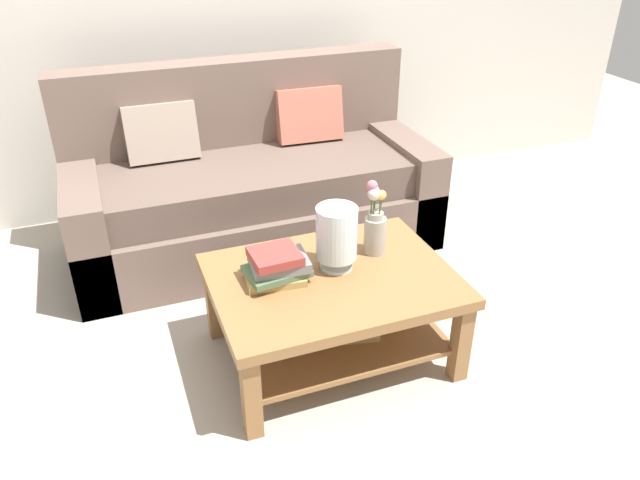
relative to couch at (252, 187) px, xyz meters
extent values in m
plane|color=#ADA393|center=(0.07, -0.89, -0.36)|extent=(10.00, 10.00, 0.00)
cube|color=brown|center=(0.00, -0.07, -0.18)|extent=(2.10, 0.90, 0.36)
cube|color=brown|center=(0.00, -0.10, 0.10)|extent=(1.86, 0.74, 0.20)
cube|color=brown|center=(0.00, 0.28, 0.35)|extent=(2.10, 0.20, 0.70)
cube|color=brown|center=(-0.95, -0.07, -0.06)|extent=(0.20, 0.90, 0.60)
cube|color=brown|center=(0.95, -0.07, -0.06)|extent=(0.20, 0.90, 0.60)
cube|color=gray|center=(-0.47, 0.14, 0.36)|extent=(0.40, 0.19, 0.34)
cube|color=#B26651|center=(0.42, 0.14, 0.36)|extent=(0.41, 0.20, 0.34)
cube|color=olive|center=(0.04, -1.19, 0.05)|extent=(1.05, 0.79, 0.05)
cube|color=olive|center=(-0.43, -1.53, -0.17)|extent=(0.07, 0.07, 0.39)
cube|color=olive|center=(0.52, -1.53, -0.17)|extent=(0.07, 0.07, 0.39)
cube|color=olive|center=(-0.43, -0.85, -0.17)|extent=(0.07, 0.07, 0.39)
cube|color=olive|center=(0.52, -0.85, -0.17)|extent=(0.07, 0.07, 0.39)
cube|color=olive|center=(0.04, -1.19, -0.22)|extent=(0.93, 0.67, 0.02)
cube|color=tan|center=(0.10, -1.23, -0.19)|extent=(0.32, 0.26, 0.04)
cube|color=slate|center=(0.10, -1.21, -0.16)|extent=(0.32, 0.25, 0.03)
cube|color=tan|center=(-0.20, -1.14, 0.09)|extent=(0.27, 0.19, 0.03)
cube|color=#51704C|center=(-0.19, -1.14, 0.12)|extent=(0.28, 0.22, 0.03)
cube|color=slate|center=(-0.18, -1.13, 0.16)|extent=(0.26, 0.21, 0.04)
cube|color=#993833|center=(-0.20, -1.14, 0.20)|extent=(0.21, 0.20, 0.04)
cylinder|color=silver|center=(0.09, -1.13, 0.09)|extent=(0.15, 0.15, 0.02)
cylinder|color=silver|center=(0.09, -1.13, 0.11)|extent=(0.04, 0.04, 0.04)
cylinder|color=silver|center=(0.09, -1.13, 0.25)|extent=(0.18, 0.18, 0.24)
sphere|color=#3D6075|center=(0.06, -1.13, 0.19)|extent=(0.05, 0.05, 0.05)
sphere|color=slate|center=(0.11, -1.12, 0.19)|extent=(0.04, 0.04, 0.04)
cylinder|color=#9E998E|center=(0.30, -1.07, 0.17)|extent=(0.10, 0.10, 0.18)
cylinder|color=#9E998E|center=(0.30, -1.07, 0.27)|extent=(0.07, 0.07, 0.03)
cylinder|color=#426638|center=(0.33, -1.06, 0.32)|extent=(0.01, 0.01, 0.07)
sphere|color=gold|center=(0.33, -1.06, 0.36)|extent=(0.04, 0.04, 0.04)
cylinder|color=#426638|center=(0.31, -1.03, 0.32)|extent=(0.01, 0.01, 0.08)
sphere|color=silver|center=(0.31, -1.03, 0.38)|extent=(0.04, 0.04, 0.04)
cylinder|color=#426638|center=(0.28, -1.06, 0.34)|extent=(0.01, 0.01, 0.12)
sphere|color=#C66B7A|center=(0.28, -1.06, 0.42)|extent=(0.05, 0.05, 0.05)
cylinder|color=#426638|center=(0.29, -1.07, 0.32)|extent=(0.01, 0.01, 0.08)
sphere|color=silver|center=(0.29, -1.07, 0.38)|extent=(0.06, 0.06, 0.06)
cylinder|color=#426638|center=(0.31, -1.09, 0.32)|extent=(0.01, 0.01, 0.08)
sphere|color=gold|center=(0.31, -1.09, 0.37)|extent=(0.04, 0.04, 0.04)
camera|label=1|loc=(-0.80, -3.27, 1.54)|focal=34.37mm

